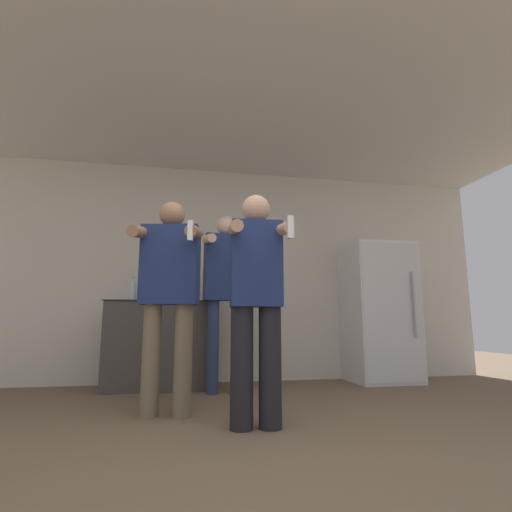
{
  "coord_description": "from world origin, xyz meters",
  "views": [
    {
      "loc": [
        -0.36,
        -1.93,
        0.66
      ],
      "look_at": [
        0.15,
        0.69,
        1.12
      ],
      "focal_mm": 28.0,
      "sensor_mm": 36.0,
      "label": 1
    }
  ],
  "objects_px": {
    "refrigerator": "(379,312)",
    "person_man_side": "(169,287)",
    "bottle_dark_rum": "(162,292)",
    "bottle_red_label": "(196,291)",
    "bottle_tall_gin": "(133,291)",
    "person_woman_foreground": "(256,297)",
    "person_spectator_back": "(226,282)"
  },
  "relations": [
    {
      "from": "bottle_red_label",
      "to": "person_woman_foreground",
      "type": "height_order",
      "value": "person_woman_foreground"
    },
    {
      "from": "refrigerator",
      "to": "bottle_dark_rum",
      "type": "height_order",
      "value": "refrigerator"
    },
    {
      "from": "bottle_red_label",
      "to": "person_man_side",
      "type": "distance_m",
      "value": 1.35
    },
    {
      "from": "refrigerator",
      "to": "person_man_side",
      "type": "xyz_separation_m",
      "value": [
        -2.41,
        -1.35,
        0.13
      ]
    },
    {
      "from": "person_man_side",
      "to": "person_spectator_back",
      "type": "xyz_separation_m",
      "value": [
        0.53,
        0.91,
        0.15
      ]
    },
    {
      "from": "person_woman_foreground",
      "to": "person_man_side",
      "type": "distance_m",
      "value": 0.74
    },
    {
      "from": "bottle_tall_gin",
      "to": "bottle_dark_rum",
      "type": "bearing_deg",
      "value": 0.0
    },
    {
      "from": "refrigerator",
      "to": "person_spectator_back",
      "type": "height_order",
      "value": "person_spectator_back"
    },
    {
      "from": "bottle_dark_rum",
      "to": "person_spectator_back",
      "type": "xyz_separation_m",
      "value": [
        0.64,
        -0.41,
        0.09
      ]
    },
    {
      "from": "bottle_dark_rum",
      "to": "person_man_side",
      "type": "relative_size",
      "value": 0.17
    },
    {
      "from": "refrigerator",
      "to": "bottle_tall_gin",
      "type": "xyz_separation_m",
      "value": [
        -2.82,
        -0.03,
        0.21
      ]
    },
    {
      "from": "person_man_side",
      "to": "bottle_red_label",
      "type": "bearing_deg",
      "value": 79.38
    },
    {
      "from": "bottle_tall_gin",
      "to": "person_woman_foreground",
      "type": "relative_size",
      "value": 0.17
    },
    {
      "from": "bottle_tall_gin",
      "to": "person_woman_foreground",
      "type": "height_order",
      "value": "person_woman_foreground"
    },
    {
      "from": "person_woman_foreground",
      "to": "person_man_side",
      "type": "height_order",
      "value": "person_man_side"
    },
    {
      "from": "bottle_red_label",
      "to": "person_spectator_back",
      "type": "relative_size",
      "value": 0.17
    },
    {
      "from": "person_spectator_back",
      "to": "person_man_side",
      "type": "bearing_deg",
      "value": -120.22
    },
    {
      "from": "bottle_red_label",
      "to": "person_spectator_back",
      "type": "bearing_deg",
      "value": -55.21
    },
    {
      "from": "bottle_dark_rum",
      "to": "person_woman_foreground",
      "type": "height_order",
      "value": "person_woman_foreground"
    },
    {
      "from": "bottle_red_label",
      "to": "person_man_side",
      "type": "bearing_deg",
      "value": -100.62
    },
    {
      "from": "person_man_side",
      "to": "person_woman_foreground",
      "type": "bearing_deg",
      "value": -37.98
    },
    {
      "from": "bottle_dark_rum",
      "to": "person_woman_foreground",
      "type": "relative_size",
      "value": 0.18
    },
    {
      "from": "bottle_red_label",
      "to": "bottle_dark_rum",
      "type": "xyz_separation_m",
      "value": [
        -0.35,
        0.0,
        -0.02
      ]
    },
    {
      "from": "bottle_tall_gin",
      "to": "person_man_side",
      "type": "distance_m",
      "value": 1.39
    },
    {
      "from": "refrigerator",
      "to": "person_man_side",
      "type": "height_order",
      "value": "refrigerator"
    },
    {
      "from": "bottle_tall_gin",
      "to": "person_woman_foreground",
      "type": "bearing_deg",
      "value": -60.83
    },
    {
      "from": "person_man_side",
      "to": "bottle_tall_gin",
      "type": "bearing_deg",
      "value": 107.29
    },
    {
      "from": "refrigerator",
      "to": "bottle_dark_rum",
      "type": "xyz_separation_m",
      "value": [
        -2.52,
        -0.03,
        0.19
      ]
    },
    {
      "from": "bottle_tall_gin",
      "to": "person_man_side",
      "type": "height_order",
      "value": "person_man_side"
    },
    {
      "from": "refrigerator",
      "to": "person_spectator_back",
      "type": "bearing_deg",
      "value": -166.87
    },
    {
      "from": "refrigerator",
      "to": "person_man_side",
      "type": "bearing_deg",
      "value": -150.72
    },
    {
      "from": "bottle_dark_rum",
      "to": "bottle_tall_gin",
      "type": "bearing_deg",
      "value": 180.0
    }
  ]
}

